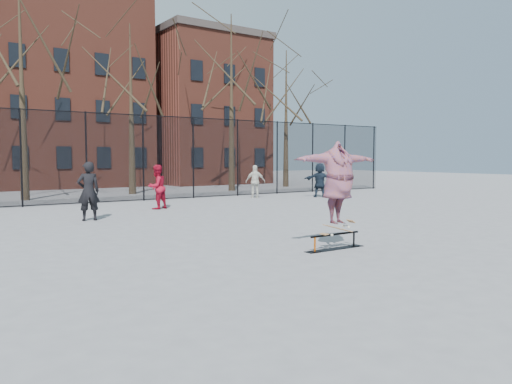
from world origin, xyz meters
TOP-DOWN VIEW (x-y plane):
  - ground at (0.00, 0.00)m, footprint 100.00×100.00m
  - skate_rail at (-0.10, -1.03)m, footprint 1.59×0.24m
  - skateboard at (-0.02, -1.03)m, footprint 0.82×0.20m
  - skater at (-0.02, -1.03)m, footprint 2.26×0.74m
  - bystander_black at (-3.08, 7.07)m, footprint 0.74×0.53m
  - bystander_red at (0.17, 9.14)m, footprint 1.03×0.92m
  - bystander_white at (6.33, 11.27)m, footprint 1.04×0.81m
  - bystander_navy at (9.35, 9.88)m, footprint 1.52×1.49m
  - fence at (-0.01, 13.00)m, footprint 34.03×0.07m
  - tree_row at (-0.25, 17.15)m, footprint 33.66×7.46m
  - rowhouses at (0.72, 26.00)m, footprint 29.00×7.00m

SIDE VIEW (x-z plane):
  - ground at x=0.00m, z-range 0.00..0.00m
  - skate_rail at x=-0.10m, z-range -0.04..0.31m
  - skateboard at x=-0.02m, z-range 0.35..0.45m
  - bystander_white at x=6.33m, z-range 0.00..1.64m
  - bystander_red at x=0.17m, z-range 0.00..1.73m
  - bystander_navy at x=9.35m, z-range 0.00..1.74m
  - bystander_black at x=-3.08m, z-range 0.00..1.89m
  - skater at x=-0.02m, z-range 0.45..2.26m
  - fence at x=-0.01m, z-range 0.05..4.05m
  - rowhouses at x=0.72m, z-range -0.44..12.56m
  - tree_row at x=-0.25m, z-range 2.02..12.69m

